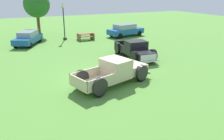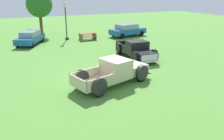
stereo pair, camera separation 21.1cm
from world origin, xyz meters
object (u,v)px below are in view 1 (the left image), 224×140
object	(u,v)px
pickup_truck_behind_left	(136,50)
lamp_post_far	(64,21)
sedan_distant_a	(125,30)
sedan_distant_b	(28,38)
oak_tree_east	(37,5)
pickup_truck_foreground	(116,71)
picnic_table	(86,35)

from	to	relation	value
pickup_truck_behind_left	lamp_post_far	world-z (taller)	lamp_post_far
sedan_distant_a	sedan_distant_b	bearing A→B (deg)	178.52
oak_tree_east	sedan_distant_a	bearing A→B (deg)	-27.77
pickup_truck_behind_left	pickup_truck_foreground	bearing A→B (deg)	-133.74
pickup_truck_behind_left	lamp_post_far	bearing A→B (deg)	107.41
sedan_distant_b	oak_tree_east	bearing A→B (deg)	68.00
pickup_truck_foreground	picnic_table	distance (m)	13.50
oak_tree_east	lamp_post_far	bearing A→B (deg)	-60.17
pickup_truck_behind_left	lamp_post_far	xyz separation A→B (m)	(-3.21, 10.24, 1.41)
sedan_distant_a	picnic_table	bearing A→B (deg)	178.71
oak_tree_east	pickup_truck_behind_left	bearing A→B (deg)	-68.99
pickup_truck_foreground	pickup_truck_behind_left	distance (m)	5.55
pickup_truck_behind_left	sedan_distant_a	xyz separation A→B (m)	(4.03, 9.08, 0.08)
lamp_post_far	picnic_table	size ratio (longest dim) A/B	2.17
lamp_post_far	sedan_distant_b	bearing A→B (deg)	-168.01
pickup_truck_behind_left	sedan_distant_a	distance (m)	9.94
sedan_distant_b	picnic_table	size ratio (longest dim) A/B	2.41
lamp_post_far	oak_tree_east	size ratio (longest dim) A/B	0.76
sedan_distant_a	lamp_post_far	xyz separation A→B (m)	(-7.25, 1.16, 1.33)
sedan_distant_b	sedan_distant_a	bearing A→B (deg)	-1.48
sedan_distant_a	sedan_distant_b	distance (m)	11.32
picnic_table	sedan_distant_b	bearing A→B (deg)	178.37
pickup_truck_behind_left	sedan_distant_a	world-z (taller)	sedan_distant_a
lamp_post_far	picnic_table	distance (m)	2.88
pickup_truck_behind_left	sedan_distant_b	size ratio (longest dim) A/B	1.11
lamp_post_far	oak_tree_east	bearing A→B (deg)	119.83
picnic_table	pickup_truck_behind_left	bearing A→B (deg)	-83.37
oak_tree_east	pickup_truck_foreground	bearing A→B (deg)	-85.06
oak_tree_east	picnic_table	bearing A→B (deg)	-48.27
pickup_truck_foreground	sedan_distant_a	size ratio (longest dim) A/B	1.11
sedan_distant_b	picnic_table	xyz separation A→B (m)	(6.21, -0.18, -0.24)
sedan_distant_a	oak_tree_east	xyz separation A→B (m)	(-9.43, 4.97, 2.96)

